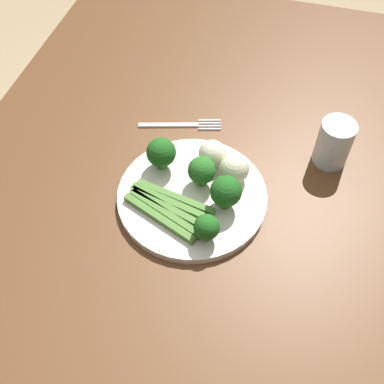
{
  "coord_description": "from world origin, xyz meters",
  "views": [
    {
      "loc": [
        0.51,
        0.16,
        1.43
      ],
      "look_at": [
        0.03,
        0.03,
        0.77
      ],
      "focal_mm": 44.59,
      "sensor_mm": 36.0,
      "label": 1
    }
  ],
  "objects_px": {
    "plate": "(192,196)",
    "broccoli_back_right": "(207,227)",
    "dining_table": "(181,217)",
    "fork": "(181,125)",
    "broccoli_front_left": "(226,192)",
    "water_glass": "(334,143)",
    "cauliflower_right": "(234,169)",
    "asparagus_bundle": "(168,208)",
    "broccoli_outer_edge": "(161,153)",
    "cauliflower_front": "(212,154)",
    "broccoli_near_center": "(202,170)"
  },
  "relations": [
    {
      "from": "plate",
      "to": "broccoli_back_right",
      "type": "bearing_deg",
      "value": 30.15
    },
    {
      "from": "dining_table",
      "to": "fork",
      "type": "xyz_separation_m",
      "value": [
        -0.14,
        -0.04,
        0.11
      ]
    },
    {
      "from": "broccoli_front_left",
      "to": "water_glass",
      "type": "xyz_separation_m",
      "value": [
        -0.17,
        0.16,
        -0.01
      ]
    },
    {
      "from": "plate",
      "to": "cauliflower_right",
      "type": "distance_m",
      "value": 0.09
    },
    {
      "from": "asparagus_bundle",
      "to": "broccoli_outer_edge",
      "type": "bearing_deg",
      "value": 130.18
    },
    {
      "from": "cauliflower_front",
      "to": "cauliflower_right",
      "type": "bearing_deg",
      "value": 61.32
    },
    {
      "from": "plate",
      "to": "asparagus_bundle",
      "type": "distance_m",
      "value": 0.06
    },
    {
      "from": "asparagus_bundle",
      "to": "water_glass",
      "type": "distance_m",
      "value": 0.33
    },
    {
      "from": "cauliflower_right",
      "to": "fork",
      "type": "height_order",
      "value": "cauliflower_right"
    },
    {
      "from": "dining_table",
      "to": "asparagus_bundle",
      "type": "relative_size",
      "value": 8.21
    },
    {
      "from": "asparagus_bundle",
      "to": "cauliflower_front",
      "type": "relative_size",
      "value": 3.16
    },
    {
      "from": "dining_table",
      "to": "broccoli_back_right",
      "type": "xyz_separation_m",
      "value": [
        0.11,
        0.08,
        0.15
      ]
    },
    {
      "from": "plate",
      "to": "broccoli_near_center",
      "type": "relative_size",
      "value": 4.38
    },
    {
      "from": "broccoli_near_center",
      "to": "fork",
      "type": "relative_size",
      "value": 0.37
    },
    {
      "from": "plate",
      "to": "broccoli_front_left",
      "type": "height_order",
      "value": "broccoli_front_left"
    },
    {
      "from": "dining_table",
      "to": "broccoli_near_center",
      "type": "height_order",
      "value": "broccoli_near_center"
    },
    {
      "from": "dining_table",
      "to": "cauliflower_right",
      "type": "height_order",
      "value": "cauliflower_right"
    },
    {
      "from": "cauliflower_front",
      "to": "fork",
      "type": "relative_size",
      "value": 0.31
    },
    {
      "from": "dining_table",
      "to": "broccoli_front_left",
      "type": "xyz_separation_m",
      "value": [
        0.04,
        0.09,
        0.16
      ]
    },
    {
      "from": "plate",
      "to": "fork",
      "type": "xyz_separation_m",
      "value": [
        -0.17,
        -0.07,
        -0.01
      ]
    },
    {
      "from": "broccoli_back_right",
      "to": "cauliflower_front",
      "type": "xyz_separation_m",
      "value": [
        -0.16,
        -0.03,
        -0.0
      ]
    },
    {
      "from": "cauliflower_right",
      "to": "water_glass",
      "type": "bearing_deg",
      "value": 122.76
    },
    {
      "from": "plate",
      "to": "cauliflower_front",
      "type": "distance_m",
      "value": 0.09
    },
    {
      "from": "dining_table",
      "to": "cauliflower_front",
      "type": "xyz_separation_m",
      "value": [
        -0.05,
        0.05,
        0.15
      ]
    },
    {
      "from": "asparagus_bundle",
      "to": "cauliflower_front",
      "type": "distance_m",
      "value": 0.13
    },
    {
      "from": "plate",
      "to": "broccoli_near_center",
      "type": "distance_m",
      "value": 0.05
    },
    {
      "from": "plate",
      "to": "broccoli_front_left",
      "type": "xyz_separation_m",
      "value": [
        0.01,
        0.06,
        0.05
      ]
    },
    {
      "from": "broccoli_outer_edge",
      "to": "water_glass",
      "type": "xyz_separation_m",
      "value": [
        -0.11,
        0.29,
        -0.01
      ]
    },
    {
      "from": "dining_table",
      "to": "plate",
      "type": "height_order",
      "value": "plate"
    },
    {
      "from": "fork",
      "to": "broccoli_outer_edge",
      "type": "bearing_deg",
      "value": -105.62
    },
    {
      "from": "asparagus_bundle",
      "to": "water_glass",
      "type": "bearing_deg",
      "value": 55.5
    },
    {
      "from": "asparagus_bundle",
      "to": "broccoli_near_center",
      "type": "relative_size",
      "value": 2.65
    },
    {
      "from": "plate",
      "to": "broccoli_front_left",
      "type": "relative_size",
      "value": 3.99
    },
    {
      "from": "broccoli_near_center",
      "to": "cauliflower_right",
      "type": "relative_size",
      "value": 1.13
    },
    {
      "from": "plate",
      "to": "water_glass",
      "type": "distance_m",
      "value": 0.28
    },
    {
      "from": "dining_table",
      "to": "broccoli_back_right",
      "type": "height_order",
      "value": "broccoli_back_right"
    },
    {
      "from": "broccoli_outer_edge",
      "to": "broccoli_back_right",
      "type": "bearing_deg",
      "value": 42.61
    },
    {
      "from": "asparagus_bundle",
      "to": "broccoli_back_right",
      "type": "bearing_deg",
      "value": -7.61
    },
    {
      "from": "cauliflower_right",
      "to": "broccoli_outer_edge",
      "type": "bearing_deg",
      "value": -86.6
    },
    {
      "from": "broccoli_outer_edge",
      "to": "fork",
      "type": "xyz_separation_m",
      "value": [
        -0.12,
        -0.0,
        -0.05
      ]
    },
    {
      "from": "cauliflower_front",
      "to": "cauliflower_right",
      "type": "height_order",
      "value": "cauliflower_right"
    },
    {
      "from": "broccoli_front_left",
      "to": "fork",
      "type": "height_order",
      "value": "broccoli_front_left"
    },
    {
      "from": "dining_table",
      "to": "asparagus_bundle",
      "type": "xyz_separation_m",
      "value": [
        0.07,
        0.0,
        0.13
      ]
    },
    {
      "from": "plate",
      "to": "cauliflower_front",
      "type": "xyz_separation_m",
      "value": [
        -0.08,
        0.02,
        0.03
      ]
    },
    {
      "from": "fork",
      "to": "cauliflower_right",
      "type": "bearing_deg",
      "value": -57.08
    },
    {
      "from": "asparagus_bundle",
      "to": "cauliflower_right",
      "type": "distance_m",
      "value": 0.14
    },
    {
      "from": "broccoli_front_left",
      "to": "broccoli_back_right",
      "type": "bearing_deg",
      "value": -11.36
    },
    {
      "from": "broccoli_back_right",
      "to": "plate",
      "type": "bearing_deg",
      "value": -149.85
    },
    {
      "from": "broccoli_near_center",
      "to": "cauliflower_front",
      "type": "bearing_deg",
      "value": 172.45
    },
    {
      "from": "broccoli_near_center",
      "to": "broccoli_back_right",
      "type": "xyz_separation_m",
      "value": [
        0.11,
        0.04,
        -0.0
      ]
    }
  ]
}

